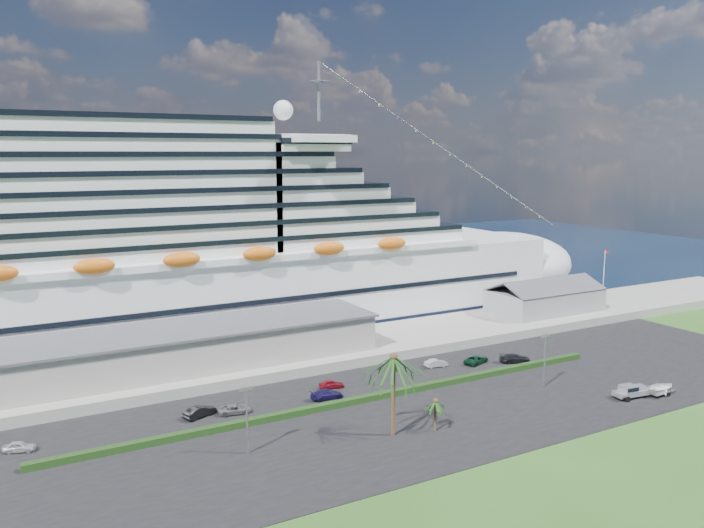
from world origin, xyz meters
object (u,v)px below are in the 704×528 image
cruise_ship (172,253)px  parked_car_3 (327,394)px  pickup_truck (631,391)px  boat_trailer (661,388)px

cruise_ship → parked_car_3: (10.20, -44.27, -15.87)m
cruise_ship → pickup_truck: cruise_ship is taller
boat_trailer → cruise_ship: bearing=128.8°
cruise_ship → boat_trailer: cruise_ship is taller
cruise_ship → boat_trailer: bearing=-51.2°
parked_car_3 → boat_trailer: (43.88, -22.94, 0.42)m
pickup_truck → boat_trailer: (4.83, -1.49, 0.04)m
parked_car_3 → pickup_truck: 44.55m
parked_car_3 → pickup_truck: (39.04, -21.45, 0.38)m
cruise_ship → pickup_truck: 83.56m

